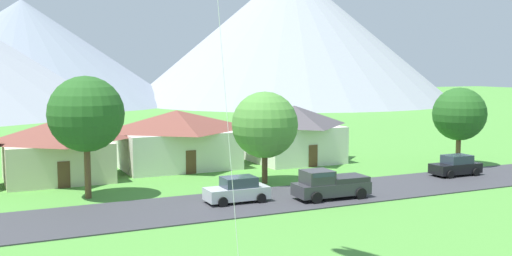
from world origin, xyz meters
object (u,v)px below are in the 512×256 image
(tree_near_left, at_px, (459,114))
(pickup_truck_charcoal_west_side, at_px, (330,184))
(house_left_center, at_px, (177,138))
(house_rightmost, at_px, (57,149))
(tree_center, at_px, (86,114))
(parked_car_silver_mid_west, at_px, (237,190))
(house_leftmost, at_px, (294,133))
(tree_left_of_center, at_px, (265,125))
(parked_car_black_west_end, at_px, (456,166))

(tree_near_left, height_order, pickup_truck_charcoal_west_side, tree_near_left)
(house_left_center, relative_size, house_rightmost, 1.24)
(house_left_center, distance_m, pickup_truck_charcoal_west_side, 17.96)
(house_left_center, distance_m, house_rightmost, 10.68)
(house_rightmost, height_order, pickup_truck_charcoal_west_side, house_rightmost)
(pickup_truck_charcoal_west_side, bearing_deg, house_left_center, 107.07)
(tree_near_left, height_order, tree_center, tree_center)
(tree_center, distance_m, parked_car_silver_mid_west, 11.50)
(tree_near_left, bearing_deg, house_rightmost, 166.15)
(house_leftmost, relative_size, tree_left_of_center, 1.16)
(house_left_center, xyz_separation_m, tree_left_of_center, (3.80, -10.09, 1.88))
(tree_near_left, height_order, tree_left_of_center, tree_near_left)
(parked_car_silver_mid_west, height_order, pickup_truck_charcoal_west_side, pickup_truck_charcoal_west_side)
(tree_left_of_center, height_order, parked_car_silver_mid_west, tree_left_of_center)
(house_leftmost, height_order, pickup_truck_charcoal_west_side, house_leftmost)
(house_leftmost, distance_m, house_rightmost, 21.60)
(house_rightmost, distance_m, tree_near_left, 34.84)
(house_leftmost, relative_size, tree_near_left, 1.16)
(house_rightmost, height_order, tree_near_left, tree_near_left)
(house_leftmost, relative_size, house_rightmost, 0.96)
(house_rightmost, bearing_deg, parked_car_black_west_end, -22.18)
(house_left_center, height_order, tree_near_left, tree_near_left)
(pickup_truck_charcoal_west_side, bearing_deg, tree_center, 153.23)
(tree_near_left, relative_size, pickup_truck_charcoal_west_side, 1.35)
(tree_near_left, xyz_separation_m, parked_car_black_west_end, (-3.93, -3.84, -3.86))
(house_left_center, height_order, pickup_truck_charcoal_west_side, house_left_center)
(parked_car_silver_mid_west, bearing_deg, tree_near_left, 11.94)
(house_rightmost, bearing_deg, house_left_center, 10.76)
(house_leftmost, xyz_separation_m, tree_near_left, (12.16, -8.76, 1.96))
(tree_center, bearing_deg, parked_car_silver_mid_west, -33.63)
(house_left_center, relative_size, tree_center, 1.26)
(tree_near_left, height_order, parked_car_silver_mid_west, tree_near_left)
(tree_near_left, xyz_separation_m, parked_car_silver_mid_west, (-24.11, -5.10, -3.86))
(house_leftmost, height_order, tree_left_of_center, tree_left_of_center)
(house_leftmost, distance_m, parked_car_silver_mid_west, 18.39)
(house_left_center, relative_size, tree_left_of_center, 1.49)
(parked_car_black_west_end, distance_m, parked_car_silver_mid_west, 20.22)
(house_leftmost, xyz_separation_m, house_left_center, (-11.10, 1.56, -0.11))
(tree_left_of_center, distance_m, parked_car_black_west_end, 16.48)
(tree_center, relative_size, parked_car_silver_mid_west, 1.99)
(house_leftmost, distance_m, house_left_center, 11.21)
(tree_left_of_center, relative_size, parked_car_silver_mid_west, 1.68)
(house_left_center, height_order, tree_left_of_center, tree_left_of_center)
(house_left_center, bearing_deg, parked_car_black_west_end, -36.21)
(tree_center, distance_m, parked_car_black_west_end, 29.59)
(parked_car_black_west_end, bearing_deg, house_rightmost, 157.82)
(house_left_center, bearing_deg, pickup_truck_charcoal_west_side, -72.93)
(tree_near_left, distance_m, parked_car_black_west_end, 6.71)
(tree_center, bearing_deg, parked_car_black_west_end, -8.87)
(tree_left_of_center, distance_m, parked_car_silver_mid_west, 7.96)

